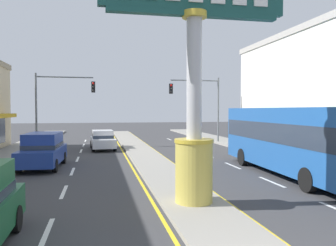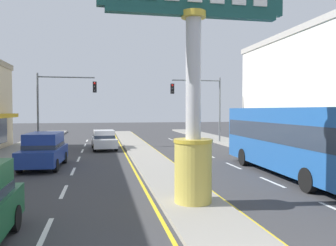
# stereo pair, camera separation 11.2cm
# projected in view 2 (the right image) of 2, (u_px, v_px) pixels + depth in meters

# --- Properties ---
(median_strip) EXTENTS (2.15, 52.00, 0.14)m
(median_strip) POSITION_uv_depth(u_px,v_px,m) (146.00, 156.00, 22.55)
(median_strip) COLOR gray
(median_strip) RESTS_ON ground
(sidewalk_right) EXTENTS (2.76, 60.00, 0.18)m
(sidewalk_right) POSITION_uv_depth(u_px,v_px,m) (286.00, 156.00, 22.34)
(sidewalk_right) COLOR gray
(sidewalk_right) RESTS_ON ground
(lane_markings) EXTENTS (8.89, 52.00, 0.01)m
(lane_markings) POSITION_uv_depth(u_px,v_px,m) (149.00, 160.00, 21.22)
(lane_markings) COLOR silver
(lane_markings) RESTS_ON ground
(district_sign) EXTENTS (6.11, 1.28, 7.47)m
(district_sign) POSITION_uv_depth(u_px,v_px,m) (193.00, 91.00, 10.94)
(district_sign) COLOR gold
(district_sign) RESTS_ON median_strip
(traffic_light_left_side) EXTENTS (4.86, 0.46, 6.20)m
(traffic_light_left_side) POSITION_uv_depth(u_px,v_px,m) (60.00, 97.00, 28.21)
(traffic_light_left_side) COLOR slate
(traffic_light_left_side) RESTS_ON ground
(traffic_light_right_side) EXTENTS (4.86, 0.46, 6.20)m
(traffic_light_right_side) POSITION_uv_depth(u_px,v_px,m) (202.00, 98.00, 31.54)
(traffic_light_right_side) COLOR slate
(traffic_light_right_side) RESTS_ON ground
(sedan_near_right_lane) EXTENTS (2.03, 4.39, 1.53)m
(sedan_near_right_lane) POSITION_uv_depth(u_px,v_px,m) (104.00, 140.00, 26.92)
(sedan_near_right_lane) COLOR silver
(sedan_near_right_lane) RESTS_ON ground
(suv_far_right_lane) EXTENTS (2.14, 4.69, 1.90)m
(suv_far_right_lane) POSITION_uv_depth(u_px,v_px,m) (44.00, 150.00, 18.47)
(suv_far_right_lane) COLOR navy
(suv_far_right_lane) RESTS_ON ground
(bus_near_left_lane) EXTENTS (2.86, 11.27, 3.26)m
(bus_near_left_lane) POSITION_uv_depth(u_px,v_px,m) (295.00, 137.00, 15.91)
(bus_near_left_lane) COLOR #1E5199
(bus_near_left_lane) RESTS_ON ground
(pedestrian_near_kerb) EXTENTS (0.46, 0.37, 1.68)m
(pedestrian_near_kerb) POSITION_uv_depth(u_px,v_px,m) (335.00, 149.00, 17.65)
(pedestrian_near_kerb) COLOR #2D4C8C
(pedestrian_near_kerb) RESTS_ON sidewalk_right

